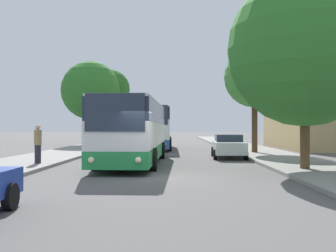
{
  "coord_description": "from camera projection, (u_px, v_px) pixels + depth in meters",
  "views": [
    {
      "loc": [
        0.76,
        -15.06,
        1.89
      ],
      "look_at": [
        0.36,
        9.72,
        1.98
      ],
      "focal_mm": 42.0,
      "sensor_mm": 36.0,
      "label": 1
    }
  ],
  "objects": [
    {
      "name": "ground_plane",
      "position": [
        155.0,
        177.0,
        15.07
      ],
      "size": [
        300.0,
        300.0,
        0.0
      ],
      "primitive_type": "plane",
      "color": "#565454",
      "rests_on": "ground"
    },
    {
      "name": "bus_front",
      "position": [
        134.0,
        131.0,
        20.42
      ],
      "size": [
        3.05,
        11.49,
        3.2
      ],
      "rotation": [
        0.0,
        0.0,
        -0.03
      ],
      "color": "#238942",
      "rests_on": "ground_plane"
    },
    {
      "name": "bus_middle",
      "position": [
        155.0,
        127.0,
        34.52
      ],
      "size": [
        2.96,
        11.74,
        3.55
      ],
      "rotation": [
        0.0,
        0.0,
        0.01
      ],
      "color": "#2D519E",
      "rests_on": "ground_plane"
    },
    {
      "name": "parked_car_right_near",
      "position": [
        228.0,
        145.0,
        24.28
      ],
      "size": [
        2.16,
        4.77,
        1.45
      ],
      "rotation": [
        0.0,
        0.0,
        3.09
      ],
      "color": "silver",
      "rests_on": "ground_plane"
    },
    {
      "name": "pedestrian_walking_back",
      "position": [
        38.0,
        144.0,
        19.0
      ],
      "size": [
        0.36,
        0.36,
        1.87
      ],
      "rotation": [
        0.0,
        0.0,
        4.67
      ],
      "color": "#23232D",
      "rests_on": "sidewalk_left"
    },
    {
      "name": "tree_left_near",
      "position": [
        91.0,
        90.0,
        40.3
      ],
      "size": [
        5.99,
        5.99,
        8.54
      ],
      "color": "#47331E",
      "rests_on": "sidewalk_left"
    },
    {
      "name": "tree_left_far",
      "position": [
        110.0,
        89.0,
        45.08
      ],
      "size": [
        4.56,
        4.56,
        8.41
      ],
      "color": "brown",
      "rests_on": "sidewalk_left"
    },
    {
      "name": "tree_right_near",
      "position": [
        255.0,
        77.0,
        27.59
      ],
      "size": [
        4.28,
        4.28,
        7.43
      ],
      "color": "#47331E",
      "rests_on": "sidewalk_right"
    },
    {
      "name": "tree_right_mid",
      "position": [
        305.0,
        50.0,
        16.65
      ],
      "size": [
        6.55,
        6.55,
        8.32
      ],
      "color": "#513D23",
      "rests_on": "sidewalk_right"
    }
  ]
}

